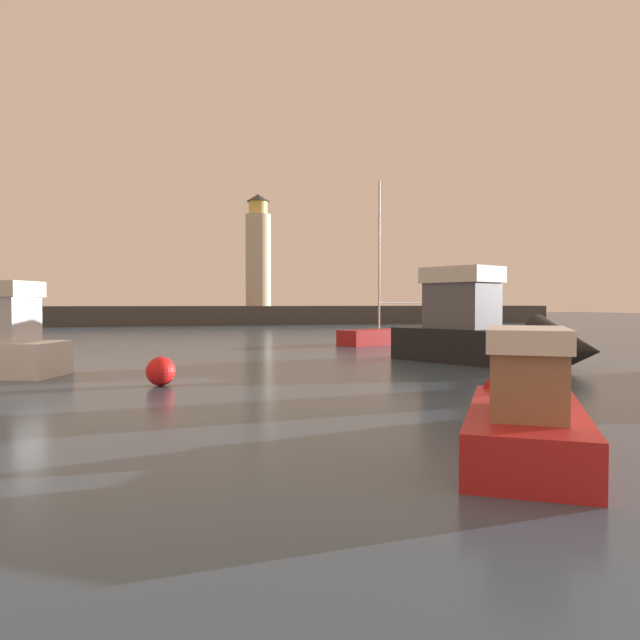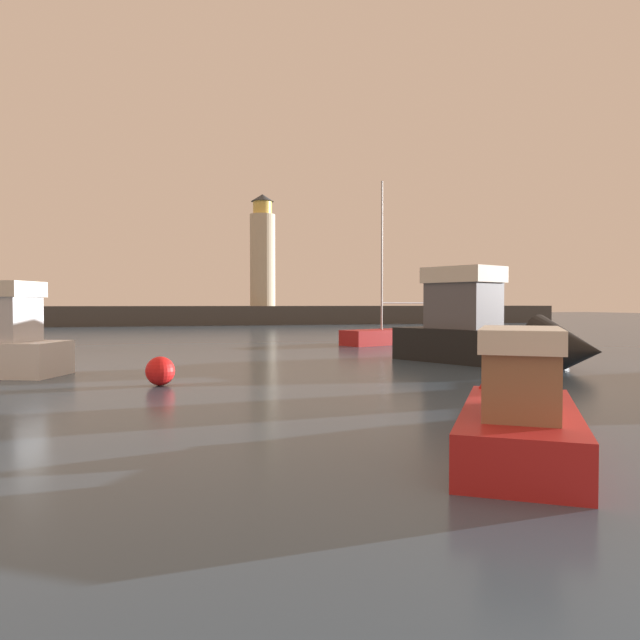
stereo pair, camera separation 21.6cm
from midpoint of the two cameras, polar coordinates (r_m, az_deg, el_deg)
ground_plane at (r=37.25m, az=-5.30°, el=-2.34°), size 220.00×220.00×0.00m
breakwater at (r=72.23m, az=-9.52°, el=0.44°), size 86.26×5.81×2.21m
lighthouse at (r=73.06m, az=-5.40°, el=6.34°), size 3.04×3.04×13.46m
motorboat_0 at (r=11.65m, az=18.94°, el=-8.03°), size 4.83×6.25×2.62m
motorboat_2 at (r=26.11m, az=16.59°, el=-1.24°), size 6.44×9.25×4.68m
sailboat_moored at (r=37.86m, az=6.77°, el=-1.48°), size 6.88×4.32×10.11m
mooring_buoy at (r=19.38m, az=-14.64°, el=-4.71°), size 0.91×0.91×0.91m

